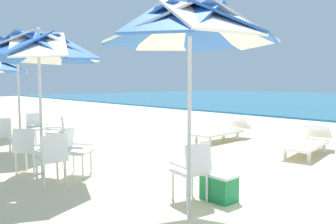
# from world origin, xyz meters

# --- Properties ---
(ground_plane) EXTENTS (80.00, 80.00, 0.00)m
(ground_plane) POSITION_xyz_m (0.00, 0.00, 0.00)
(ground_plane) COLOR beige
(beach_umbrella_0) EXTENTS (2.19, 2.19, 2.75)m
(beach_umbrella_0) POSITION_xyz_m (-0.62, -1.98, 2.39)
(beach_umbrella_0) COLOR silver
(beach_umbrella_0) RESTS_ON ground
(plastic_chair_0) EXTENTS (0.53, 0.51, 0.87)m
(plastic_chair_0) POSITION_xyz_m (-0.95, -1.56, 0.50)
(plastic_chair_0) COLOR white
(plastic_chair_0) RESTS_ON ground
(beach_umbrella_1) EXTENTS (2.21, 2.21, 2.65)m
(beach_umbrella_1) POSITION_xyz_m (-3.65, -2.61, 2.29)
(beach_umbrella_1) COLOR silver
(beach_umbrella_1) RESTS_ON ground
(plastic_chair_1) EXTENTS (0.63, 0.62, 0.87)m
(plastic_chair_1) POSITION_xyz_m (-3.41, -2.11, 0.50)
(plastic_chair_1) COLOR white
(plastic_chair_1) RESTS_ON ground
(plastic_chair_2) EXTENTS (0.49, 0.47, 0.87)m
(plastic_chair_2) POSITION_xyz_m (-3.04, -2.70, 0.50)
(plastic_chair_2) COLOR white
(plastic_chair_2) RESTS_ON ground
(plastic_chair_3) EXTENTS (0.63, 0.63, 0.87)m
(plastic_chair_3) POSITION_xyz_m (-4.11, -2.70, 0.50)
(plastic_chair_3) COLOR white
(plastic_chair_3) RESTS_ON ground
(beach_umbrella_2) EXTENTS (2.40, 2.40, 2.87)m
(beach_umbrella_2) POSITION_xyz_m (-6.42, -2.01, 2.48)
(beach_umbrella_2) COLOR silver
(beach_umbrella_2) RESTS_ON ground
(plastic_chair_4) EXTENTS (0.57, 0.54, 0.87)m
(plastic_chair_4) POSITION_xyz_m (-6.30, -2.48, 0.50)
(plastic_chair_4) COLOR white
(plastic_chair_4) RESTS_ON ground
(plastic_chair_5) EXTENTS (0.57, 0.59, 0.87)m
(plastic_chair_5) POSITION_xyz_m (-5.90, -1.28, 0.50)
(plastic_chair_5) COLOR white
(plastic_chair_5) RESTS_ON ground
(plastic_chair_6) EXTENTS (0.53, 0.51, 0.87)m
(plastic_chair_6) POSITION_xyz_m (-7.03, -1.35, 0.50)
(plastic_chair_6) COLOR white
(plastic_chair_6) RESTS_ON ground
(sun_lounger_1) EXTENTS (0.98, 2.22, 0.62)m
(sun_lounger_1) POSITION_xyz_m (-1.37, 2.86, 0.28)
(sun_lounger_1) COLOR white
(sun_lounger_1) RESTS_ON ground
(sun_lounger_2) EXTENTS (0.69, 2.16, 0.62)m
(sun_lounger_2) POSITION_xyz_m (-3.96, 2.87, 0.28)
(sun_lounger_2) COLOR white
(sun_lounger_2) RESTS_ON ground
(cooler_box) EXTENTS (0.50, 0.34, 0.40)m
(cooler_box) POSITION_xyz_m (-0.75, -1.22, 0.20)
(cooler_box) COLOR #238C4C
(cooler_box) RESTS_ON ground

